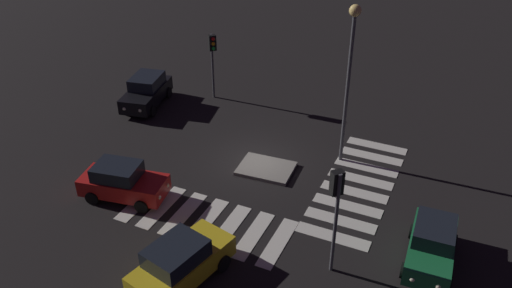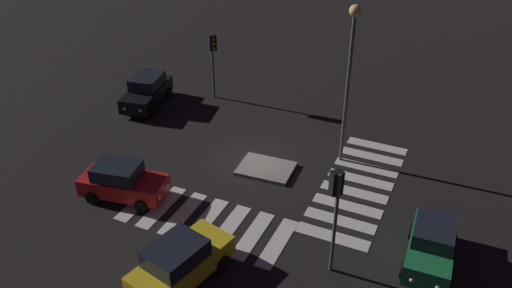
{
  "view_description": "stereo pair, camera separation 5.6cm",
  "coord_description": "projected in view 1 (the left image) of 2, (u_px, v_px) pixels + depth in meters",
  "views": [
    {
      "loc": [
        9.39,
        -20.58,
        14.83
      ],
      "look_at": [
        0.0,
        0.0,
        1.0
      ],
      "focal_mm": 36.38,
      "sensor_mm": 36.0,
      "label": 1
    },
    {
      "loc": [
        9.44,
        -20.56,
        14.83
      ],
      "look_at": [
        0.0,
        0.0,
        1.0
      ],
      "focal_mm": 36.38,
      "sensor_mm": 36.0,
      "label": 2
    }
  ],
  "objects": [
    {
      "name": "ground_plane",
      "position": [
        256.0,
        160.0,
        27.04
      ],
      "size": [
        80.0,
        80.0,
        0.0
      ],
      "primitive_type": "plane",
      "color": "black"
    },
    {
      "name": "traffic_island",
      "position": [
        266.0,
        169.0,
        26.22
      ],
      "size": [
        2.84,
        2.21,
        0.18
      ],
      "color": "gray",
      "rests_on": "ground"
    },
    {
      "name": "car_green",
      "position": [
        432.0,
        245.0,
        20.33
      ],
      "size": [
        2.0,
        4.02,
        1.72
      ],
      "rotation": [
        0.0,
        0.0,
        -1.53
      ],
      "color": "#196B38",
      "rests_on": "ground"
    },
    {
      "name": "car_yellow",
      "position": [
        181.0,
        262.0,
        19.43
      ],
      "size": [
        2.7,
        4.49,
        1.85
      ],
      "rotation": [
        0.0,
        0.0,
        1.34
      ],
      "color": "gold",
      "rests_on": "ground"
    },
    {
      "name": "car_black",
      "position": [
        147.0,
        91.0,
        32.02
      ],
      "size": [
        2.64,
        4.5,
        1.86
      ],
      "rotation": [
        0.0,
        0.0,
        -1.37
      ],
      "color": "black",
      "rests_on": "ground"
    },
    {
      "name": "car_red",
      "position": [
        122.0,
        182.0,
        23.93
      ],
      "size": [
        4.2,
        2.41,
        1.75
      ],
      "rotation": [
        0.0,
        0.0,
        0.18
      ],
      "color": "red",
      "rests_on": "ground"
    },
    {
      "name": "traffic_light_west",
      "position": [
        213.0,
        51.0,
        31.61
      ],
      "size": [
        0.54,
        0.54,
        4.21
      ],
      "rotation": [
        0.0,
        0.0,
        -0.79
      ],
      "color": "#47474C",
      "rests_on": "ground"
    },
    {
      "name": "traffic_light_east",
      "position": [
        336.0,
        197.0,
        18.68
      ],
      "size": [
        0.54,
        0.54,
        4.55
      ],
      "rotation": [
        0.0,
        0.0,
        2.36
      ],
      "color": "#47474C",
      "rests_on": "ground"
    },
    {
      "name": "street_lamp",
      "position": [
        350.0,
        61.0,
        24.22
      ],
      "size": [
        0.56,
        0.56,
        8.18
      ],
      "color": "#47474C",
      "rests_on": "ground"
    },
    {
      "name": "crosswalk_near",
      "position": [
        206.0,
        221.0,
        22.87
      ],
      "size": [
        7.6,
        3.2,
        0.02
      ],
      "color": "silver",
      "rests_on": "ground"
    },
    {
      "name": "crosswalk_side",
      "position": [
        357.0,
        186.0,
        25.12
      ],
      "size": [
        3.2,
        8.75,
        0.02
      ],
      "color": "silver",
      "rests_on": "ground"
    }
  ]
}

